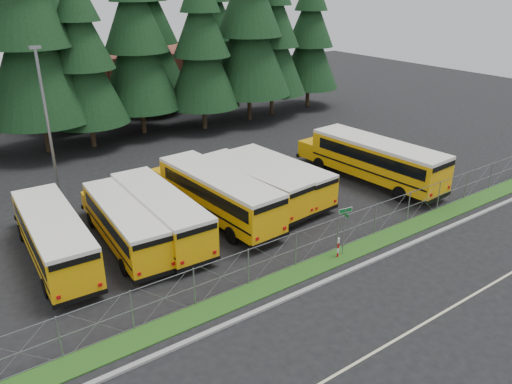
# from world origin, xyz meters

# --- Properties ---
(ground) EXTENTS (120.00, 120.00, 0.00)m
(ground) POSITION_xyz_m (0.00, 0.00, 0.00)
(ground) COLOR black
(ground) RESTS_ON ground
(curb) EXTENTS (50.00, 0.25, 0.12)m
(curb) POSITION_xyz_m (0.00, -3.10, 0.06)
(curb) COLOR gray
(curb) RESTS_ON ground
(grass_verge) EXTENTS (50.00, 1.40, 0.06)m
(grass_verge) POSITION_xyz_m (0.00, -1.70, 0.03)
(grass_verge) COLOR #1A4C15
(grass_verge) RESTS_ON ground
(road_lane_line) EXTENTS (50.00, 0.12, 0.01)m
(road_lane_line) POSITION_xyz_m (0.00, -8.00, 0.01)
(road_lane_line) COLOR beige
(road_lane_line) RESTS_ON ground
(chainlink_fence) EXTENTS (44.00, 0.10, 2.00)m
(chainlink_fence) POSITION_xyz_m (0.00, -1.00, 1.00)
(chainlink_fence) COLOR gray
(chainlink_fence) RESTS_ON ground
(brick_building) EXTENTS (22.00, 10.00, 6.00)m
(brick_building) POSITION_xyz_m (6.00, 40.00, 3.00)
(brick_building) COLOR brown
(brick_building) RESTS_ON ground
(bus_1) EXTENTS (3.05, 10.90, 2.83)m
(bus_1) POSITION_xyz_m (-11.11, 6.73, 1.41)
(bus_1) COLOR #E6AB07
(bus_1) RESTS_ON ground
(bus_2) EXTENTS (3.04, 10.37, 2.68)m
(bus_2) POSITION_xyz_m (-7.40, 6.26, 1.34)
(bus_2) COLOR #E6AB07
(bus_2) RESTS_ON ground
(bus_3) EXTENTS (2.80, 10.85, 2.83)m
(bus_3) POSITION_xyz_m (-5.40, 6.20, 1.41)
(bus_3) COLOR #E6AB07
(bus_3) RESTS_ON ground
(bus_4) EXTENTS (3.49, 11.77, 3.05)m
(bus_4) POSITION_xyz_m (-1.41, 6.40, 1.52)
(bus_4) COLOR #E6AB07
(bus_4) RESTS_ON ground
(bus_5) EXTENTS (3.53, 10.46, 2.69)m
(bus_5) POSITION_xyz_m (1.56, 6.83, 1.34)
(bus_5) COLOR #E6AB07
(bus_5) RESTS_ON ground
(bus_6) EXTENTS (3.15, 10.14, 2.62)m
(bus_6) POSITION_xyz_m (3.84, 6.93, 1.31)
(bus_6) COLOR #E6AB07
(bus_6) RESTS_ON ground
(bus_east) EXTENTS (3.74, 12.44, 3.22)m
(bus_east) POSITION_xyz_m (11.09, 4.89, 1.61)
(bus_east) COLOR #E6AB07
(bus_east) RESTS_ON ground
(street_sign) EXTENTS (0.83, 0.55, 2.81)m
(street_sign) POSITION_xyz_m (1.83, -1.61, 2.03)
(street_sign) COLOR gray
(street_sign) RESTS_ON ground
(striped_bollard) EXTENTS (0.11, 0.11, 1.20)m
(striped_bollard) POSITION_xyz_m (1.39, -1.70, 0.60)
(striped_bollard) COLOR #B20C0C
(striped_bollard) RESTS_ON ground
(light_standard) EXTENTS (0.70, 0.35, 10.14)m
(light_standard) POSITION_xyz_m (-8.57, 15.44, 5.50)
(light_standard) COLOR gray
(light_standard) RESTS_ON ground
(conifer_3) EXTENTS (8.89, 8.89, 19.67)m
(conifer_3) POSITION_xyz_m (-6.57, 25.95, 9.83)
(conifer_3) COLOR black
(conifer_3) RESTS_ON ground
(conifer_4) EXTENTS (6.89, 6.89, 15.24)m
(conifer_4) POSITION_xyz_m (-2.82, 25.20, 7.62)
(conifer_4) COLOR black
(conifer_4) RESTS_ON ground
(conifer_5) EXTENTS (7.75, 7.75, 17.14)m
(conifer_5) POSITION_xyz_m (2.63, 26.61, 8.57)
(conifer_5) COLOR black
(conifer_5) RESTS_ON ground
(conifer_6) EXTENTS (7.11, 7.11, 15.73)m
(conifer_6) POSITION_xyz_m (8.28, 24.55, 7.87)
(conifer_6) COLOR black
(conifer_6) RESTS_ON ground
(conifer_7) EXTENTS (8.62, 8.62, 19.07)m
(conifer_7) POSITION_xyz_m (13.88, 24.73, 9.54)
(conifer_7) COLOR black
(conifer_7) RESTS_ON ground
(conifer_8) EXTENTS (7.33, 7.33, 16.22)m
(conifer_8) POSITION_xyz_m (17.27, 25.29, 8.11)
(conifer_8) COLOR black
(conifer_8) RESTS_ON ground
(conifer_9) EXTENTS (6.86, 6.86, 15.18)m
(conifer_9) POSITION_xyz_m (22.98, 25.85, 7.59)
(conifer_9) COLOR black
(conifer_9) RESTS_ON ground
(conifer_11) EXTENTS (6.74, 6.74, 14.90)m
(conifer_11) POSITION_xyz_m (-3.17, 32.59, 7.45)
(conifer_11) COLOR black
(conifer_11) RESTS_ON ground
(conifer_12) EXTENTS (7.58, 7.58, 16.77)m
(conifer_12) POSITION_xyz_m (6.94, 33.22, 8.38)
(conifer_12) COLOR black
(conifer_12) RESTS_ON ground
(conifer_13) EXTENTS (7.39, 7.39, 16.35)m
(conifer_13) POSITION_xyz_m (15.14, 33.94, 8.17)
(conifer_13) COLOR black
(conifer_13) RESTS_ON ground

